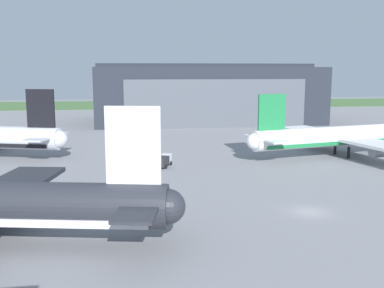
# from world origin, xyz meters

# --- Properties ---
(ground_plane) EXTENTS (440.00, 440.00, 0.00)m
(ground_plane) POSITION_xyz_m (0.00, 0.00, 0.00)
(ground_plane) COLOR gray
(grass_field_strip) EXTENTS (440.00, 56.00, 0.08)m
(grass_field_strip) POSITION_xyz_m (0.00, 177.22, 0.04)
(grass_field_strip) COLOR #4A703D
(grass_field_strip) RESTS_ON ground_plane
(maintenance_hangar) EXTENTS (71.37, 35.66, 19.12)m
(maintenance_hangar) POSITION_xyz_m (4.57, 98.66, 9.10)
(maintenance_hangar) COLOR #232833
(maintenance_hangar) RESTS_ON ground_plane
(airliner_far_right) EXTENTS (45.15, 37.72, 12.68)m
(airliner_far_right) POSITION_xyz_m (22.15, 33.60, 3.98)
(airliner_far_right) COLOR white
(airliner_far_right) RESTS_ON ground_plane
(fuel_bowser) EXTENTS (3.42, 5.31, 1.99)m
(fuel_bowser) POSITION_xyz_m (-15.38, 28.53, 1.10)
(fuel_bowser) COLOR silver
(fuel_bowser) RESTS_ON ground_plane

